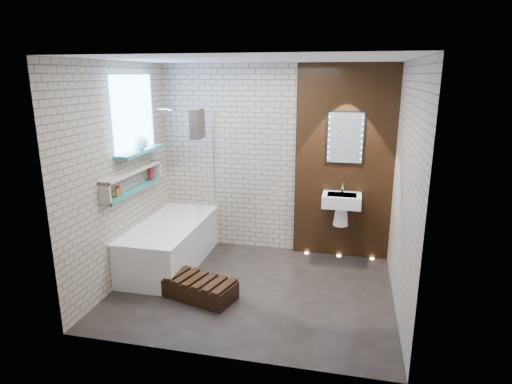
% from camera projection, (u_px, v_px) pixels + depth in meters
% --- Properties ---
extents(ground, '(3.20, 3.20, 0.00)m').
position_uv_depth(ground, '(253.00, 289.00, 5.09)').
color(ground, black).
rests_on(ground, ground).
extents(room_shell, '(3.24, 3.20, 2.60)m').
position_uv_depth(room_shell, '(253.00, 182.00, 4.75)').
color(room_shell, tan).
rests_on(room_shell, ground).
extents(walnut_panel, '(1.30, 0.06, 2.60)m').
position_uv_depth(walnut_panel, '(344.00, 164.00, 5.74)').
color(walnut_panel, black).
rests_on(walnut_panel, ground).
extents(clerestory_window, '(0.18, 1.00, 0.94)m').
position_uv_depth(clerestory_window, '(134.00, 121.00, 5.25)').
color(clerestory_window, '#7FADE0').
rests_on(clerestory_window, room_shell).
extents(display_niche, '(0.14, 1.30, 0.26)m').
position_uv_depth(display_niche, '(133.00, 181.00, 5.24)').
color(display_niche, teal).
rests_on(display_niche, room_shell).
extents(bathtub, '(0.79, 1.74, 0.70)m').
position_uv_depth(bathtub, '(171.00, 243.00, 5.70)').
color(bathtub, white).
rests_on(bathtub, ground).
extents(bath_screen, '(0.01, 0.78, 1.40)m').
position_uv_depth(bath_screen, '(205.00, 165.00, 5.77)').
color(bath_screen, white).
rests_on(bath_screen, bathtub).
extents(towel, '(0.11, 0.28, 0.37)m').
position_uv_depth(towel, '(197.00, 124.00, 5.40)').
color(towel, black).
rests_on(towel, bath_screen).
extents(shower_head, '(0.18, 0.18, 0.02)m').
position_uv_depth(shower_head, '(174.00, 109.00, 5.73)').
color(shower_head, silver).
rests_on(shower_head, room_shell).
extents(washbasin, '(0.50, 0.36, 0.58)m').
position_uv_depth(washbasin, '(341.00, 205.00, 5.69)').
color(washbasin, white).
rests_on(washbasin, walnut_panel).
extents(led_mirror, '(0.50, 0.02, 0.70)m').
position_uv_depth(led_mirror, '(345.00, 138.00, 5.61)').
color(led_mirror, black).
rests_on(led_mirror, walnut_panel).
extents(walnut_step, '(0.99, 0.64, 0.20)m').
position_uv_depth(walnut_step, '(196.00, 288.00, 4.91)').
color(walnut_step, black).
rests_on(walnut_step, ground).
extents(niche_bottles, '(0.06, 0.90, 0.16)m').
position_uv_depth(niche_bottles, '(135.00, 183.00, 5.27)').
color(niche_bottles, '#A26619').
rests_on(niche_bottles, display_niche).
extents(sill_vases, '(0.17, 0.17, 0.17)m').
position_uv_depth(sill_vases, '(141.00, 143.00, 5.31)').
color(sill_vases, white).
rests_on(sill_vases, clerestory_window).
extents(floor_uplights, '(0.96, 0.06, 0.01)m').
position_uv_depth(floor_uplights, '(339.00, 256.00, 6.02)').
color(floor_uplights, '#FFD899').
rests_on(floor_uplights, ground).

